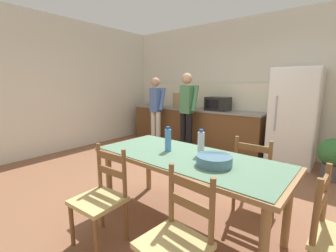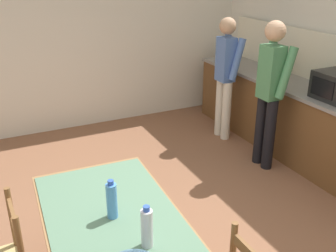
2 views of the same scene
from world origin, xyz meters
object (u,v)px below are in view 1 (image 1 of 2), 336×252
at_px(bottle_off_centre, 201,143).
at_px(serving_bowl, 214,160).
at_px(microwave, 218,104).
at_px(paper_bag, 178,100).
at_px(chair_side_far_right, 254,176).
at_px(person_at_counter, 187,108).
at_px(potted_plant, 333,156).
at_px(bottle_near_centre, 168,140).
at_px(refrigerator, 294,117).
at_px(person_at_sink, 156,107).
at_px(chair_side_near_left, 101,198).
at_px(dining_table, 186,163).
at_px(chair_side_near_right, 177,241).

distance_m(bottle_off_centre, serving_bowl, 0.31).
bearing_deg(microwave, paper_bag, -179.60).
relative_size(chair_side_far_right, person_at_counter, 0.53).
bearing_deg(serving_bowl, person_at_counter, 128.13).
distance_m(person_at_counter, potted_plant, 2.75).
bearing_deg(bottle_near_centre, refrigerator, 74.98).
height_order(paper_bag, person_at_counter, person_at_counter).
distance_m(bottle_off_centre, person_at_sink, 3.38).
xyz_separation_m(refrigerator, potted_plant, (0.66, -0.43, -0.50)).
height_order(microwave, person_at_counter, person_at_counter).
distance_m(refrigerator, potted_plant, 0.94).
bearing_deg(bottle_near_centre, chair_side_near_left, -108.07).
relative_size(bottle_near_centre, person_at_counter, 0.16).
bearing_deg(serving_bowl, paper_bag, 130.40).
bearing_deg(microwave, bottle_off_centre, -67.33).
bearing_deg(chair_side_near_left, person_at_sink, 120.65).
xyz_separation_m(microwave, paper_bag, (-1.08, -0.01, 0.03)).
bearing_deg(microwave, person_at_counter, -133.44).
bearing_deg(serving_bowl, refrigerator, 86.95).
height_order(serving_bowl, chair_side_far_right, chair_side_far_right).
distance_m(refrigerator, person_at_counter, 2.08).
distance_m(dining_table, chair_side_near_left, 0.89).
xyz_separation_m(bottle_off_centre, chair_side_near_right, (0.32, -0.84, -0.45)).
relative_size(bottle_off_centre, chair_side_near_right, 0.30).
distance_m(refrigerator, chair_side_near_left, 3.66).
bearing_deg(bottle_off_centre, serving_bowl, -37.05).
relative_size(refrigerator, chair_side_near_left, 1.95).
relative_size(microwave, chair_side_near_right, 0.55).
bearing_deg(potted_plant, serving_bowl, -108.49).
height_order(paper_bag, person_at_sink, person_at_sink).
bearing_deg(paper_bag, dining_table, -53.05).
bearing_deg(person_at_counter, paper_bag, 49.21).
bearing_deg(bottle_off_centre, paper_bag, 129.33).
distance_m(paper_bag, serving_bowl, 3.80).
height_order(chair_side_near_left, person_at_sink, person_at_sink).
xyz_separation_m(microwave, dining_table, (1.03, -2.82, -0.36)).
distance_m(microwave, paper_bag, 1.08).
distance_m(bottle_off_centre, person_at_counter, 2.73).
bearing_deg(potted_plant, refrigerator, 147.19).
xyz_separation_m(microwave, bottle_off_centre, (1.13, -2.71, -0.16)).
distance_m(bottle_off_centre, chair_side_near_right, 1.01).
bearing_deg(chair_side_far_right, refrigerator, -90.70).
xyz_separation_m(microwave, chair_side_near_right, (1.45, -3.56, -0.61)).
bearing_deg(chair_side_near_right, serving_bowl, 102.43).
xyz_separation_m(serving_bowl, person_at_counter, (-1.87, 2.38, 0.15)).
distance_m(bottle_near_centre, bottle_off_centre, 0.36).
distance_m(dining_table, chair_side_near_right, 0.89).
bearing_deg(dining_table, paper_bag, 126.95).
distance_m(chair_side_far_right, person_at_counter, 2.61).
bearing_deg(dining_table, bottle_near_centre, 177.58).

